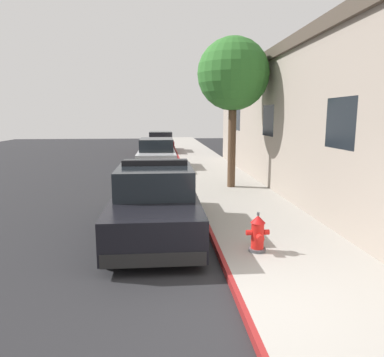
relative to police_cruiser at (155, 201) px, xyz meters
name	(u,v)px	position (x,y,z in m)	size (l,w,h in m)	color
ground_plane	(73,187)	(-3.38, 6.27, -0.84)	(27.58, 60.00, 0.20)	#232326
sidewalk_pavement	(222,180)	(2.62, 6.27, -0.68)	(2.70, 60.00, 0.14)	#9E9991
curb_painted_edge	(188,181)	(1.23, 6.27, -0.68)	(0.08, 60.00, 0.14)	maroon
storefront_building	(336,122)	(6.51, 4.62, 1.73)	(5.33, 18.93, 4.94)	gray
police_cruiser	(155,201)	(0.00, 0.00, 0.00)	(1.94, 4.84, 1.68)	black
parked_car_silver_ahead	(157,155)	(-0.09, 10.09, 0.00)	(1.94, 4.84, 1.56)	#B2B5BA
parked_car_dark_far	(161,143)	(0.11, 18.60, 0.00)	(1.94, 4.84, 1.56)	maroon
fire_hydrant	(258,234)	(1.94, -1.73, -0.26)	(0.44, 0.40, 0.76)	#4C4C51
street_tree	(233,75)	(2.67, 4.59, 3.33)	(2.50, 2.50, 5.23)	brown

